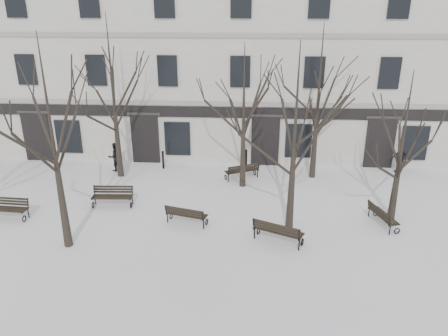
# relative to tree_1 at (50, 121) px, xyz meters

# --- Properties ---
(ground) EXTENTS (100.00, 100.00, 0.00)m
(ground) POSITION_rel_tree_1_xyz_m (4.53, 1.47, -5.13)
(ground) COLOR white
(ground) RESTS_ON ground
(building) EXTENTS (40.40, 10.20, 11.40)m
(building) POSITION_rel_tree_1_xyz_m (4.53, 14.42, 0.39)
(building) COLOR beige
(building) RESTS_ON ground
(tree_1) EXTENTS (5.74, 5.74, 8.20)m
(tree_1) POSITION_rel_tree_1_xyz_m (0.00, 0.00, 0.00)
(tree_1) COLOR black
(tree_1) RESTS_ON ground
(tree_2) EXTENTS (5.46, 5.46, 7.80)m
(tree_2) POSITION_rel_tree_1_xyz_m (8.89, 2.00, -0.26)
(tree_2) COLOR black
(tree_2) RESTS_ON ground
(tree_3) EXTENTS (4.59, 4.59, 6.56)m
(tree_3) POSITION_rel_tree_1_xyz_m (13.52, 3.15, -1.03)
(tree_3) COLOR black
(tree_3) RESTS_ON ground
(tree_4) EXTENTS (5.99, 5.99, 8.55)m
(tree_4) POSITION_rel_tree_1_xyz_m (0.06, 7.21, 0.22)
(tree_4) COLOR black
(tree_4) RESTS_ON ground
(tree_5) EXTENTS (5.09, 5.09, 7.28)m
(tree_5) POSITION_rel_tree_1_xyz_m (6.80, 6.26, -0.58)
(tree_5) COLOR black
(tree_5) RESTS_ON ground
(tree_6) EXTENTS (5.68, 5.68, 8.11)m
(tree_6) POSITION_rel_tree_1_xyz_m (10.59, 7.70, -0.06)
(tree_6) COLOR black
(tree_6) RESTS_ON ground
(bench_0) EXTENTS (1.88, 0.78, 0.93)m
(bench_0) POSITION_rel_tree_1_xyz_m (-3.56, 2.09, -4.63)
(bench_0) COLOR black
(bench_0) RESTS_ON ground
(bench_1) EXTENTS (1.89, 1.11, 0.90)m
(bench_1) POSITION_rel_tree_1_xyz_m (4.45, 1.98, -4.64)
(bench_1) COLOR black
(bench_1) RESTS_ON ground
(bench_2) EXTENTS (2.09, 1.47, 1.01)m
(bench_2) POSITION_rel_tree_1_xyz_m (8.32, 0.69, -4.58)
(bench_2) COLOR black
(bench_2) RESTS_ON ground
(bench_3) EXTENTS (1.91, 0.77, 0.95)m
(bench_3) POSITION_rel_tree_1_xyz_m (0.74, 3.58, -4.61)
(bench_3) COLOR black
(bench_3) RESTS_ON ground
(bench_4) EXTENTS (1.91, 1.37, 0.92)m
(bench_4) POSITION_rel_tree_1_xyz_m (6.77, 7.15, -4.63)
(bench_4) COLOR black
(bench_4) RESTS_ON ground
(bench_5) EXTENTS (1.09, 1.82, 0.87)m
(bench_5) POSITION_rel_tree_1_xyz_m (12.88, 2.42, -4.66)
(bench_5) COLOR black
(bench_5) RESTS_ON ground
(bollard_a) EXTENTS (0.14, 0.14, 1.08)m
(bollard_a) POSITION_rel_tree_1_xyz_m (2.22, 8.41, -4.55)
(bollard_a) COLOR black
(bollard_a) RESTS_ON ground
(bollard_b) EXTENTS (0.15, 0.15, 1.17)m
(bollard_b) POSITION_rel_tree_1_xyz_m (6.95, 8.69, -4.50)
(bollard_b) COLOR black
(bollard_b) RESTS_ON ground
(pedestrian_b) EXTENTS (1.02, 0.97, 1.65)m
(pedestrian_b) POSITION_rel_tree_1_xyz_m (-0.41, 7.97, -5.13)
(pedestrian_b) COLOR black
(pedestrian_b) RESTS_ON ground
(pedestrian_c) EXTENTS (0.96, 0.48, 1.57)m
(pedestrian_c) POSITION_rel_tree_1_xyz_m (15.50, 8.60, -5.13)
(pedestrian_c) COLOR black
(pedestrian_c) RESTS_ON ground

